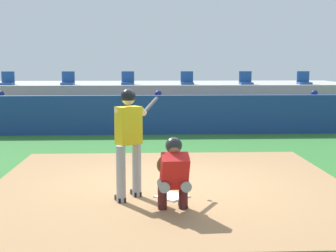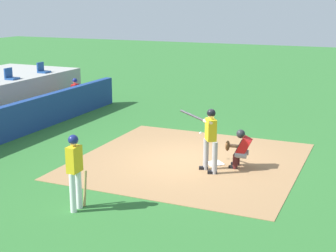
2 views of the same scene
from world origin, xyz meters
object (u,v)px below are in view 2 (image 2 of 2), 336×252
Objects in this scene: catcher_crouched at (240,147)px; on_deck_batter at (75,168)px; stadium_seat_4 at (11,76)px; batter_at_plate at (210,136)px; stadium_seat_5 at (43,70)px; dugout_player_2 at (78,92)px; home_plate at (215,163)px.

on_deck_batter is at bearing 148.85° from catcher_crouched.
on_deck_batter is 3.72× the size of stadium_seat_4.
stadium_seat_4 is at bearing 68.96° from batter_at_plate.
stadium_seat_5 is (6.10, 10.23, 0.50)m from batter_at_plate.
batter_at_plate is 1.12× the size of catcher_crouched.
dugout_player_2 is at bearing 33.31° from on_deck_batter.
batter_at_plate is 4.15m from on_deck_batter.
catcher_crouched is at bearing -106.68° from stadium_seat_4.
stadium_seat_5 is at bearing 83.10° from dugout_player_2.
catcher_crouched is 3.36× the size of stadium_seat_4.
catcher_crouched is (0.66, -0.68, -0.43)m from batter_at_plate.
dugout_player_2 reaches higher than home_plate.
catcher_crouched is 0.90× the size of on_deck_batter.
catcher_crouched is at bearing -91.67° from home_plate.
batter_at_plate reaches higher than home_plate.
dugout_player_2 reaches higher than catcher_crouched.
dugout_player_2 is 2.71× the size of stadium_seat_4.
stadium_seat_5 reaches higher than on_deck_batter.
batter_at_plate is 1.39× the size of dugout_player_2.
stadium_seat_4 is (7.61, 8.29, 0.51)m from on_deck_batter.
batter_at_plate reaches higher than on_deck_batter.
home_plate is at bearing -107.71° from stadium_seat_4.
stadium_seat_4 is at bearing 133.34° from dugout_player_2.
on_deck_batter is at bearing 152.14° from batter_at_plate.
home_plate is 0.25× the size of on_deck_batter.
stadium_seat_4 is (-1.92, 2.03, 0.86)m from dugout_player_2.
batter_at_plate is 10.08m from dugout_player_2.
home_plate is 1.22m from batter_at_plate.
catcher_crouched is at bearing -45.67° from batter_at_plate.
stadium_seat_5 is at bearing 63.52° from catcher_crouched.
batter_at_plate is at bearing -125.54° from dugout_player_2.
catcher_crouched is 10.29m from dugout_player_2.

